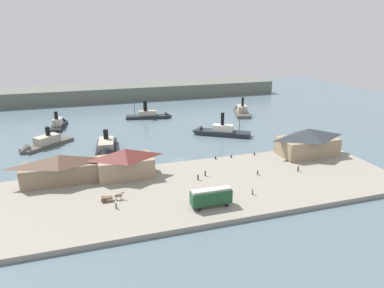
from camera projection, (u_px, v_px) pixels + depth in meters
The scene contains 24 objects.
ground_plane at pixel (179, 161), 109.77m from camera, with size 320.00×320.00×0.00m, color slate.
quay_promenade at pixel (201, 188), 89.70m from camera, with size 110.00×36.00×1.20m, color gray.
seawall_edge at pixel (182, 163), 106.36m from camera, with size 110.00×0.80×1.00m, color slate.
ferry_shed_west_terminal at pixel (60, 168), 90.49m from camera, with size 19.95×7.47×7.77m.
ferry_shed_customs_shed at pixel (126, 162), 94.06m from camera, with size 15.32×8.78×8.11m.
ferry_shed_east_terminal at pixel (308, 141), 110.43m from camera, with size 19.01×10.43×8.79m.
street_tram at pixel (211, 196), 78.13m from camera, with size 9.64×2.90×4.53m.
horse_cart at pixel (112, 197), 81.46m from camera, with size 5.55×1.34×1.87m.
pedestrian_walking_west at pixel (298, 169), 98.29m from camera, with size 0.44×0.44×1.77m.
pedestrian_standing_center at pixel (252, 192), 84.49m from camera, with size 0.39×0.39×1.56m.
pedestrian_at_waters_edge at pixel (205, 173), 95.25m from camera, with size 0.42×0.42×1.68m.
pedestrian_walking_east at pixel (198, 177), 92.66m from camera, with size 0.43×0.43×1.73m.
pedestrian_near_west_shed at pixel (258, 172), 95.87m from camera, with size 0.39×0.39×1.59m.
pedestrian_near_cart at pixel (116, 206), 77.86m from camera, with size 0.38×0.38×1.53m.
mooring_post_west at pixel (216, 158), 107.50m from camera, with size 0.44×0.44×0.90m, color black.
mooring_post_center_east at pixel (231, 156), 108.71m from camera, with size 0.44×0.44×0.90m, color black.
mooring_post_center_west at pixel (254, 154), 110.97m from camera, with size 0.44×0.44×0.90m, color black.
ferry_moored_east at pixel (153, 115), 161.42m from camera, with size 22.48×8.45×9.99m.
ferry_approaching_west at pixel (41, 144), 120.88m from camera, with size 19.18×17.30×8.94m.
ferry_outer_harbor at pixel (59, 124), 147.35m from camera, with size 7.31×17.49×9.14m.
ferry_departing_north at pixel (216, 131), 135.98m from camera, with size 22.81×16.87×10.73m.
ferry_near_quay at pixel (106, 150), 115.16m from camera, with size 8.75×22.29×9.54m.
ferry_moored_west at pixel (241, 111), 170.42m from camera, with size 11.75×20.17×11.09m.
far_headland at pixel (132, 92), 207.87m from camera, with size 180.00×24.00×8.00m, color #60665B.
Camera 1 is at (-26.44, -98.75, 40.56)m, focal length 31.62 mm.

